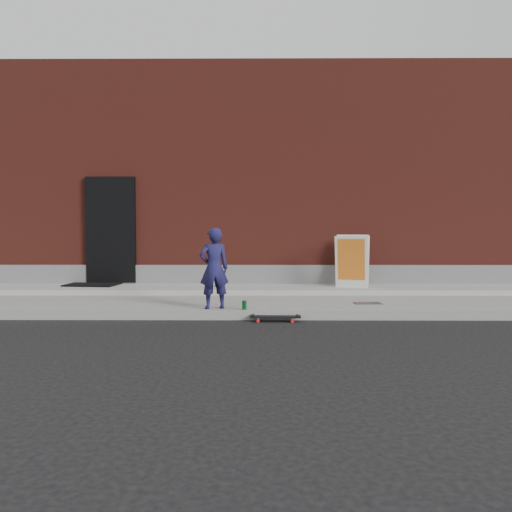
{
  "coord_description": "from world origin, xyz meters",
  "views": [
    {
      "loc": [
        0.56,
        -7.66,
        1.4
      ],
      "look_at": [
        0.51,
        0.8,
        0.96
      ],
      "focal_mm": 35.0,
      "sensor_mm": 36.0,
      "label": 1
    }
  ],
  "objects_px": {
    "child": "(214,268)",
    "soda_can": "(244,305)",
    "pizza_sign": "(352,261)",
    "skateboard": "(275,317)"
  },
  "relations": [
    {
      "from": "child",
      "to": "skateboard",
      "type": "bearing_deg",
      "value": 146.02
    },
    {
      "from": "soda_can",
      "to": "child",
      "type": "bearing_deg",
      "value": 168.02
    },
    {
      "from": "child",
      "to": "pizza_sign",
      "type": "distance_m",
      "value": 3.36
    },
    {
      "from": "child",
      "to": "soda_can",
      "type": "distance_m",
      "value": 0.76
    },
    {
      "from": "pizza_sign",
      "to": "soda_can",
      "type": "distance_m",
      "value": 3.13
    },
    {
      "from": "skateboard",
      "to": "soda_can",
      "type": "relative_size",
      "value": 5.4
    },
    {
      "from": "child",
      "to": "soda_can",
      "type": "bearing_deg",
      "value": 152.47
    },
    {
      "from": "pizza_sign",
      "to": "skateboard",
      "type": "bearing_deg",
      "value": -123.41
    },
    {
      "from": "skateboard",
      "to": "soda_can",
      "type": "xyz_separation_m",
      "value": [
        -0.48,
        0.22,
        0.15
      ]
    },
    {
      "from": "child",
      "to": "pizza_sign",
      "type": "relative_size",
      "value": 1.22
    }
  ]
}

